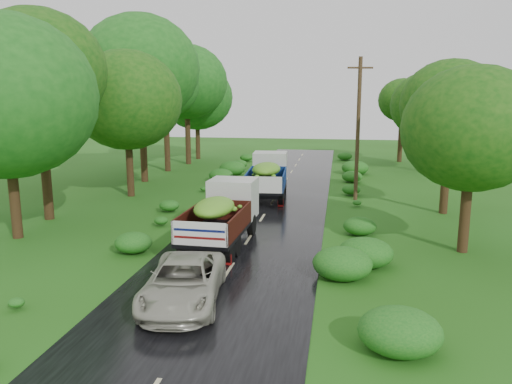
% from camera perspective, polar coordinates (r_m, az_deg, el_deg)
% --- Properties ---
extents(ground, '(120.00, 120.00, 0.00)m').
position_cam_1_polar(ground, '(14.91, -6.55, -14.09)').
color(ground, '#1F4E10').
rests_on(ground, ground).
extents(road, '(6.50, 80.00, 0.02)m').
position_cam_1_polar(road, '(19.41, -2.46, -7.92)').
color(road, black).
rests_on(road, ground).
extents(road_lines, '(0.12, 69.60, 0.00)m').
position_cam_1_polar(road_lines, '(20.34, -1.88, -6.98)').
color(road_lines, '#BFB78C').
rests_on(road_lines, road).
extents(truck_near, '(2.32, 6.07, 2.52)m').
position_cam_1_polar(truck_near, '(21.32, -3.80, -2.23)').
color(truck_near, black).
rests_on(truck_near, ground).
extents(truck_far, '(2.60, 6.36, 2.62)m').
position_cam_1_polar(truck_far, '(31.05, 1.38, 2.10)').
color(truck_far, black).
rests_on(truck_far, ground).
extents(car, '(2.83, 5.07, 1.34)m').
position_cam_1_polar(car, '(15.67, -8.29, -10.12)').
color(car, '#ACAC99').
rests_on(car, road).
extents(utility_pole, '(1.48, 0.38, 8.50)m').
position_cam_1_polar(utility_pole, '(30.54, 11.58, 7.19)').
color(utility_pole, '#382616').
rests_on(utility_pole, ground).
extents(trees_left, '(5.42, 32.36, 10.02)m').
position_cam_1_polar(trees_left, '(36.55, -13.24, 11.63)').
color(trees_left, black).
rests_on(trees_left, ground).
extents(trees_right, '(5.37, 31.51, 7.26)m').
position_cam_1_polar(trees_right, '(35.22, 19.47, 8.97)').
color(trees_right, black).
rests_on(trees_right, ground).
extents(shrubs, '(11.90, 44.00, 0.70)m').
position_cam_1_polar(shrubs, '(27.87, 1.34, -1.31)').
color(shrubs, '#155917').
rests_on(shrubs, ground).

